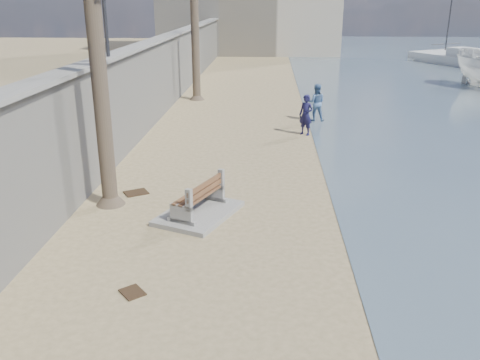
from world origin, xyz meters
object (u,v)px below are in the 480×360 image
object	(u,v)px
person_a	(306,112)
sailboat_west	(445,53)
yacht_far	(458,61)
person_b	(316,101)
bench_far	(199,201)

from	to	relation	value
person_a	sailboat_west	distance (m)	35.16
yacht_far	sailboat_west	distance (m)	7.31
yacht_far	person_a	bearing A→B (deg)	121.06
person_b	yacht_far	distance (m)	25.71
person_a	person_b	distance (m)	2.69
bench_far	yacht_far	world-z (taller)	yacht_far
yacht_far	sailboat_west	world-z (taller)	sailboat_west
bench_far	yacht_far	xyz separation A→B (m)	(17.86, 32.87, -0.07)
sailboat_west	bench_far	bearing A→B (deg)	-115.36
bench_far	person_b	bearing A→B (deg)	70.56
person_b	yacht_far	size ratio (longest dim) A/B	0.23
bench_far	person_b	xyz separation A→B (m)	(3.97, 11.24, 0.53)
bench_far	person_b	world-z (taller)	person_b
bench_far	sailboat_west	world-z (taller)	sailboat_west
person_a	person_b	world-z (taller)	person_a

